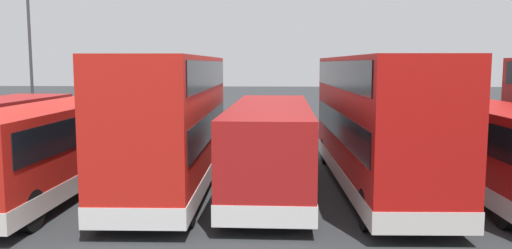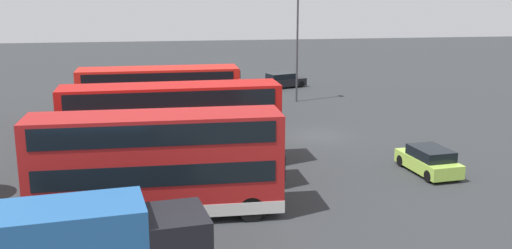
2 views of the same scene
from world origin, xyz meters
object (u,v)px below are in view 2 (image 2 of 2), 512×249
bus_double_decker_near_end (156,163)px  box_truck_blue (84,249)px  car_small_green (429,161)px  bus_single_deck_second (170,156)px  bus_double_decker_fifth (159,100)px  bus_single_deck_sixth (162,101)px  lamp_post_tall (297,40)px  bus_double_decker_third (172,123)px  car_hatchback_silver (282,81)px  bus_single_deck_far_end (172,85)px  bus_single_deck_seventh (162,93)px  bus_single_deck_fourth (163,123)px

bus_double_decker_near_end → box_truck_blue: (-6.67, 2.19, -0.74)m
car_small_green → bus_double_decker_near_end: bearing=106.0°
bus_single_deck_second → bus_double_decker_fifth: 10.62m
bus_single_deck_sixth → lamp_post_tall: lamp_post_tall is taller
bus_double_decker_fifth → car_small_green: size_ratio=2.46×
bus_double_decker_third → box_truck_blue: bus_double_decker_third is taller
bus_double_decker_third → box_truck_blue: size_ratio=1.54×
bus_double_decker_fifth → car_hatchback_silver: bearing=-33.7°
bus_single_deck_second → lamp_post_tall: bearing=-27.6°
bus_single_deck_second → car_small_green: bus_single_deck_second is taller
bus_single_deck_second → car_hatchback_silver: bearing=-21.6°
car_hatchback_silver → bus_double_decker_third: bearing=155.8°
bus_single_deck_sixth → car_small_green: size_ratio=2.78×
car_hatchback_silver → lamp_post_tall: 8.44m
bus_single_deck_far_end → lamp_post_tall: (-0.65, -10.56, 3.62)m
bus_single_deck_seventh → bus_single_deck_fourth: bearing=-179.3°
bus_single_deck_sixth → bus_single_deck_far_end: size_ratio=1.04×
bus_single_deck_far_end → car_small_green: size_ratio=2.68×
bus_single_deck_fourth → box_truck_blue: box_truck_blue is taller
bus_single_deck_seventh → car_small_green: bearing=-141.1°
bus_single_deck_seventh → bus_single_deck_far_end: same height
bus_single_deck_second → bus_single_deck_sixth: same height
bus_double_decker_third → bus_single_deck_fourth: bus_double_decker_third is taller
car_hatchback_silver → lamp_post_tall: (-7.11, 0.15, 4.54)m
bus_single_deck_fourth → bus_single_deck_sixth: bearing=0.7°
bus_double_decker_third → bus_single_deck_far_end: bus_double_decker_third is taller
bus_single_deck_fourth → lamp_post_tall: lamp_post_tall is taller
bus_single_deck_far_end → lamp_post_tall: bearing=-93.5°
bus_single_deck_sixth → car_small_green: (-14.12, -14.08, -0.92)m
bus_single_deck_fourth → car_hatchback_silver: (20.77, -11.42, -0.92)m
bus_double_decker_near_end → car_small_green: bus_double_decker_near_end is taller
bus_single_deck_fourth → car_hatchback_silver: bus_single_deck_fourth is taller
lamp_post_tall → bus_single_deck_fourth: bearing=140.5°
bus_double_decker_third → car_hatchback_silver: size_ratio=2.53×
bus_double_decker_fifth → car_small_green: bearing=-125.8°
bus_double_decker_fifth → lamp_post_tall: size_ratio=1.15×
bus_single_deck_sixth → bus_single_deck_seventh: 3.37m
bus_single_deck_fourth → box_truck_blue: bearing=172.2°
bus_single_deck_fourth → car_small_green: size_ratio=2.41×
bus_single_deck_far_end → bus_single_deck_second: bearing=179.0°
bus_double_decker_third → car_small_green: bearing=-104.0°
bus_double_decker_near_end → bus_double_decker_fifth: 14.32m
lamp_post_tall → bus_double_decker_fifth: bearing=132.0°
bus_double_decker_third → box_truck_blue: (-14.12, 2.91, -0.74)m
bus_single_deck_second → lamp_post_tall: 23.88m
bus_double_decker_third → bus_single_deck_sixth: (10.74, 0.59, -0.83)m
bus_double_decker_fifth → bus_single_deck_far_end: bearing=-4.8°
bus_double_decker_near_end → bus_single_deck_far_end: size_ratio=0.95×
bus_single_deck_second → bus_double_decker_third: bus_double_decker_third is taller
bus_single_deck_second → car_small_green: size_ratio=2.60×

